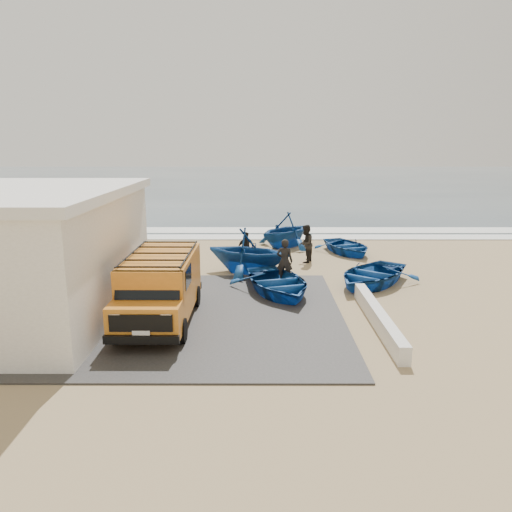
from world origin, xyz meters
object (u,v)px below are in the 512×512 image
object	(u,v)px
boat_mid_right	(347,246)
fisherman_front	(285,261)
boat_near_left	(277,283)
van	(160,286)
fisherman_back	(246,248)
boat_near_right	(371,274)
parapet	(378,318)
boat_far_left	(285,230)
fisherman_middle	(306,244)
boat_mid_left	(248,251)

from	to	relation	value
boat_mid_right	fisherman_front	bearing A→B (deg)	-141.45
boat_near_left	fisherman_front	size ratio (longest dim) A/B	2.34
van	fisherman_back	size ratio (longest dim) A/B	3.40
boat_near_right	fisherman_front	size ratio (longest dim) A/B	2.32
boat_mid_right	parapet	bearing A→B (deg)	-113.22
parapet	boat_far_left	xyz separation A→B (m)	(-2.30, 12.18, 0.71)
boat_near_right	fisherman_middle	world-z (taller)	fisherman_middle
fisherman_back	boat_near_right	bearing A→B (deg)	-59.37
boat_mid_right	fisherman_middle	bearing A→B (deg)	-159.24
fisherman_back	fisherman_front	bearing A→B (deg)	-87.62
boat_near_right	fisherman_back	size ratio (longest dim) A/B	2.77
boat_near_left	fisherman_front	xyz separation A→B (m)	(0.36, 1.57, 0.48)
boat_mid_right	fisherman_front	distance (m)	6.65
boat_near_left	boat_mid_right	distance (m)	8.16
boat_far_left	boat_mid_right	bearing A→B (deg)	15.38
parapet	boat_far_left	distance (m)	12.42
parapet	boat_near_left	bearing A→B (deg)	131.80
boat_mid_left	boat_mid_right	size ratio (longest dim) A/B	1.04
boat_near_right	fisherman_front	bearing A→B (deg)	-147.32
boat_mid_left	boat_far_left	size ratio (longest dim) A/B	1.04
boat_near_right	fisherman_middle	distance (m)	4.59
boat_far_left	parapet	bearing A→B (deg)	-37.21
van	fisherman_front	distance (m)	6.29
boat_mid_left	fisherman_front	size ratio (longest dim) A/B	2.08
parapet	boat_far_left	size ratio (longest dim) A/B	1.61
van	boat_mid_left	size ratio (longest dim) A/B	1.37
boat_near_left	van	bearing A→B (deg)	-159.75
parapet	boat_near_left	xyz separation A→B (m)	(-3.09, 3.45, 0.18)
boat_near_right	boat_far_left	world-z (taller)	boat_far_left
boat_far_left	fisherman_middle	size ratio (longest dim) A/B	2.01
boat_far_left	boat_near_left	bearing A→B (deg)	-53.07
boat_mid_right	boat_far_left	world-z (taller)	boat_far_left
parapet	boat_mid_right	size ratio (longest dim) A/B	1.61
van	boat_near_right	bearing A→B (deg)	28.87
parapet	boat_near_right	world-z (taller)	boat_near_right
boat_mid_left	fisherman_front	bearing A→B (deg)	-112.68
boat_mid_left	fisherman_back	world-z (taller)	boat_mid_left
boat_near_left	boat_near_right	xyz separation A→B (m)	(3.90, 1.24, -0.00)
boat_mid_left	boat_mid_right	distance (m)	6.55
van	fisherman_middle	world-z (taller)	van
boat_near_right	van	bearing A→B (deg)	-113.51
parapet	fisherman_front	bearing A→B (deg)	118.49
boat_near_left	fisherman_middle	size ratio (longest dim) A/B	2.35
boat_mid_left	fisherman_back	bearing A→B (deg)	27.25
boat_far_left	fisherman_front	size ratio (longest dim) A/B	2.00
boat_near_left	fisherman_back	distance (m)	5.05
boat_near_right	boat_mid_left	distance (m)	5.45
boat_near_left	boat_mid_left	size ratio (longest dim) A/B	1.13
fisherman_front	fisherman_middle	bearing A→B (deg)	-94.85
parapet	boat_mid_right	distance (m)	10.62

